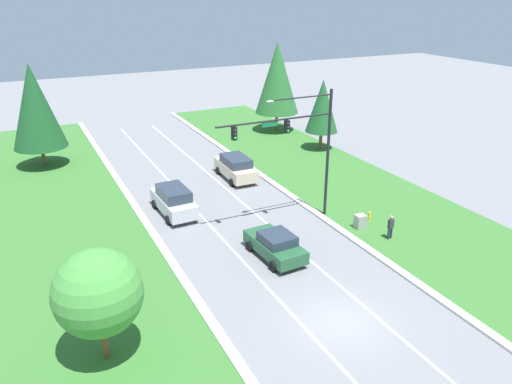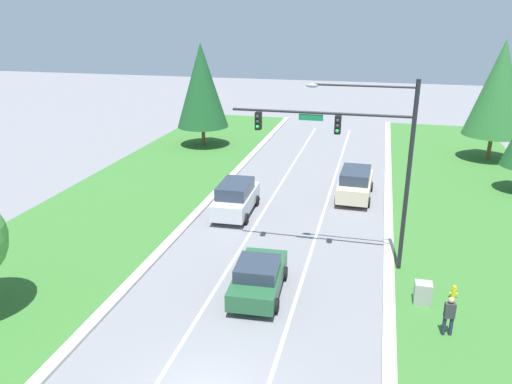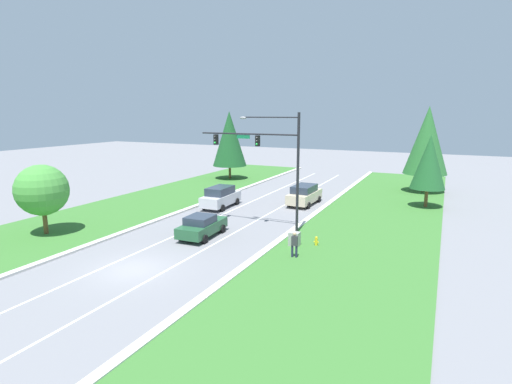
# 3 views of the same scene
# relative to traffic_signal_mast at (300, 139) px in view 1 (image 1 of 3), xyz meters

# --- Properties ---
(ground_plane) EXTENTS (160.00, 160.00, 0.00)m
(ground_plane) POSITION_rel_traffic_signal_mast_xyz_m (-3.88, -10.71, -5.90)
(ground_plane) COLOR slate
(curb_strip_right) EXTENTS (0.50, 90.00, 0.15)m
(curb_strip_right) POSITION_rel_traffic_signal_mast_xyz_m (1.77, -10.71, -5.82)
(curb_strip_right) COLOR beige
(curb_strip_right) RESTS_ON ground_plane
(curb_strip_left) EXTENTS (0.50, 90.00, 0.15)m
(curb_strip_left) POSITION_rel_traffic_signal_mast_xyz_m (-9.53, -10.71, -5.82)
(curb_strip_left) COLOR beige
(curb_strip_left) RESTS_ON ground_plane
(grass_verge_right) EXTENTS (10.00, 90.00, 0.08)m
(grass_verge_right) POSITION_rel_traffic_signal_mast_xyz_m (7.02, -10.71, -5.86)
(grass_verge_right) COLOR #38702D
(grass_verge_right) RESTS_ON ground_plane
(lane_stripe_inner_left) EXTENTS (0.14, 81.00, 0.01)m
(lane_stripe_inner_left) POSITION_rel_traffic_signal_mast_xyz_m (-5.68, -10.71, -5.89)
(lane_stripe_inner_left) COLOR white
(lane_stripe_inner_left) RESTS_ON ground_plane
(lane_stripe_inner_right) EXTENTS (0.14, 81.00, 0.01)m
(lane_stripe_inner_right) POSITION_rel_traffic_signal_mast_xyz_m (-2.08, -10.71, -5.89)
(lane_stripe_inner_right) COLOR white
(lane_stripe_inner_right) RESTS_ON ground_plane
(traffic_signal_mast) EXTENTS (8.19, 0.41, 8.92)m
(traffic_signal_mast) POSITION_rel_traffic_signal_mast_xyz_m (0.00, 0.00, 0.00)
(traffic_signal_mast) COLOR black
(traffic_signal_mast) RESTS_ON ground_plane
(silver_suv) EXTENTS (2.27, 4.95, 2.01)m
(silver_suv) POSITION_rel_traffic_signal_mast_xyz_m (-7.25, 4.92, -4.87)
(silver_suv) COLOR silver
(silver_suv) RESTS_ON ground_plane
(champagne_suv) EXTENTS (2.30, 5.10, 1.95)m
(champagne_suv) POSITION_rel_traffic_signal_mast_xyz_m (-0.42, 9.48, -4.90)
(champagne_suv) COLOR beige
(champagne_suv) RESTS_ON ground_plane
(forest_sedan) EXTENTS (2.33, 4.50, 1.62)m
(forest_sedan) POSITION_rel_traffic_signal_mast_xyz_m (-3.75, -3.71, -5.08)
(forest_sedan) COLOR #235633
(forest_sedan) RESTS_ON ground_plane
(utility_cabinet) EXTENTS (0.70, 0.60, 1.01)m
(utility_cabinet) POSITION_rel_traffic_signal_mast_xyz_m (3.10, -2.89, -5.39)
(utility_cabinet) COLOR #9E9E99
(utility_cabinet) RESTS_ON ground_plane
(pedestrian) EXTENTS (0.41, 0.29, 1.69)m
(pedestrian) POSITION_rel_traffic_signal_mast_xyz_m (3.86, -4.97, -4.96)
(pedestrian) COLOR #232842
(pedestrian) RESTS_ON ground_plane
(fire_hydrant) EXTENTS (0.34, 0.20, 0.70)m
(fire_hydrant) POSITION_rel_traffic_signal_mast_xyz_m (4.41, -2.19, -5.55)
(fire_hydrant) COLOR gold
(fire_hydrant) RESTS_ON ground_plane
(conifer_near_right_tree) EXTENTS (3.17, 3.17, 6.92)m
(conifer_near_right_tree) POSITION_rel_traffic_signal_mast_xyz_m (10.46, 13.22, -1.52)
(conifer_near_right_tree) COLOR brown
(conifer_near_right_tree) RESTS_ON ground_plane
(oak_near_left_tree) EXTENTS (3.73, 3.73, 5.23)m
(oak_near_left_tree) POSITION_rel_traffic_signal_mast_xyz_m (-14.49, -8.25, -2.54)
(oak_near_left_tree) COLOR brown
(oak_near_left_tree) RESTS_ON ground_plane
(conifer_far_right_tree) EXTENTS (4.71, 4.71, 9.68)m
(conifer_far_right_tree) POSITION_rel_traffic_signal_mast_xyz_m (9.79, 21.16, 0.00)
(conifer_far_right_tree) COLOR brown
(conifer_far_right_tree) RESTS_ON ground_plane
(conifer_mid_left_tree) EXTENTS (4.56, 4.56, 9.15)m
(conifer_mid_left_tree) POSITION_rel_traffic_signal_mast_xyz_m (-14.63, 19.88, -0.41)
(conifer_mid_left_tree) COLOR brown
(conifer_mid_left_tree) RESTS_ON ground_plane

